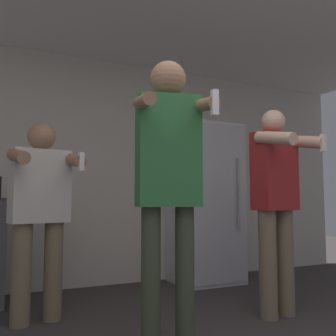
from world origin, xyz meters
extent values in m
cube|color=beige|center=(0.00, 3.01, 1.27)|extent=(7.00, 0.06, 2.55)
cube|color=silver|center=(1.25, 2.67, 0.91)|extent=(0.75, 0.63, 1.82)
cube|color=#B6B6BB|center=(1.25, 2.35, 0.91)|extent=(0.72, 0.01, 1.75)
cylinder|color=#99999E|center=(1.49, 2.33, 1.00)|extent=(0.02, 0.02, 0.82)
cylinder|color=#38422D|center=(-0.13, 0.93, 0.45)|extent=(0.12, 0.12, 0.90)
cylinder|color=#38422D|center=(0.07, 0.89, 0.45)|extent=(0.12, 0.12, 0.90)
cube|color=#2D6B38|center=(-0.03, 0.91, 1.24)|extent=(0.41, 0.27, 0.68)
sphere|color=#9E7051|center=(-0.03, 0.91, 1.69)|extent=(0.23, 0.23, 0.23)
cylinder|color=#9E7051|center=(-0.23, 0.78, 1.50)|extent=(0.14, 0.35, 0.13)
cylinder|color=#9E7051|center=(0.12, 0.72, 1.50)|extent=(0.14, 0.35, 0.13)
cube|color=white|center=(0.09, 0.55, 1.47)|extent=(0.04, 0.04, 0.14)
cylinder|color=#75664C|center=(1.03, 1.29, 0.43)|extent=(0.14, 0.14, 0.86)
cylinder|color=#75664C|center=(1.23, 1.32, 0.43)|extent=(0.14, 0.14, 0.86)
cube|color=maroon|center=(1.13, 1.30, 1.18)|extent=(0.40, 0.25, 0.64)
sphere|color=beige|center=(1.13, 1.30, 1.60)|extent=(0.20, 0.20, 0.20)
cylinder|color=beige|center=(0.98, 1.11, 1.42)|extent=(0.15, 0.37, 0.16)
cylinder|color=beige|center=(1.33, 1.16, 1.42)|extent=(0.15, 0.37, 0.16)
cube|color=white|center=(1.35, 0.99, 1.39)|extent=(0.04, 0.04, 0.14)
cylinder|color=#75664C|center=(-0.78, 1.93, 0.38)|extent=(0.15, 0.15, 0.76)
cylinder|color=#75664C|center=(-0.54, 1.98, 0.38)|extent=(0.15, 0.15, 0.76)
cube|color=beige|center=(-0.66, 1.96, 1.05)|extent=(0.47, 0.28, 0.57)
sphere|color=#9E7051|center=(-0.66, 1.96, 1.45)|extent=(0.22, 0.22, 0.22)
cylinder|color=#9E7051|center=(-0.84, 1.77, 1.26)|extent=(0.16, 0.34, 0.15)
cylinder|color=#9E7051|center=(-0.42, 1.85, 1.26)|extent=(0.16, 0.34, 0.15)
cube|color=white|center=(-0.39, 1.70, 1.23)|extent=(0.04, 0.04, 0.14)
camera|label=1|loc=(-0.97, -1.15, 0.94)|focal=40.00mm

